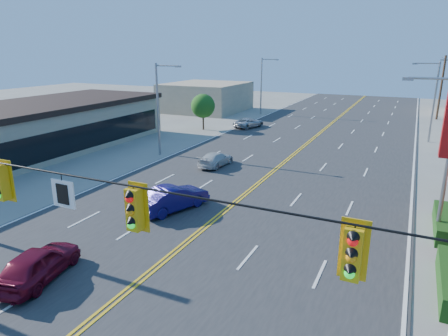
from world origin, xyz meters
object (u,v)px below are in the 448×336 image
at_px(car_white, 216,160).
at_px(car_silver, 249,123).
at_px(signal_span, 31,206).
at_px(car_magenta, 38,265).
at_px(car_blue, 173,199).

height_order(car_white, car_silver, car_silver).
relative_size(signal_span, car_white, 6.36).
bearing_deg(car_magenta, car_silver, -94.34).
xyz_separation_m(signal_span, car_magenta, (-3.66, 2.70, -4.19)).
bearing_deg(car_magenta, car_blue, -108.52).
distance_m(car_blue, car_white, 9.53).
relative_size(car_magenta, car_blue, 0.92).
height_order(car_magenta, car_silver, car_magenta).
xyz_separation_m(car_magenta, car_white, (-0.93, 17.99, -0.14)).
xyz_separation_m(car_magenta, car_silver, (-4.77, 34.66, -0.11)).
xyz_separation_m(car_white, car_silver, (-3.84, 16.68, 0.02)).
bearing_deg(car_silver, signal_span, 120.24).
relative_size(car_blue, car_white, 1.16).
bearing_deg(signal_span, car_silver, 102.71).
height_order(signal_span, car_blue, signal_span).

